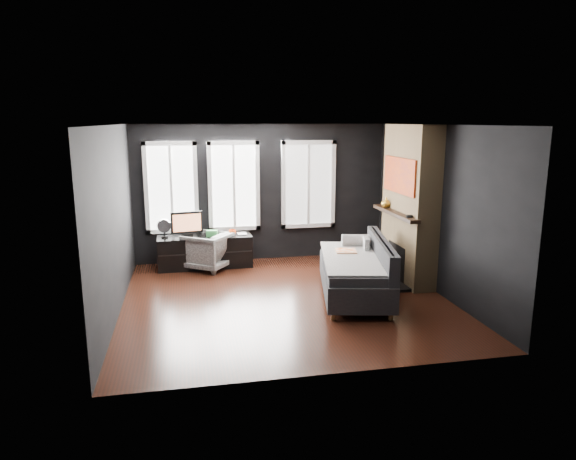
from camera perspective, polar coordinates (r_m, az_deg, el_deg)
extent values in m
plane|color=black|center=(8.17, -0.28, -7.68)|extent=(5.00, 5.00, 0.00)
plane|color=white|center=(7.69, -0.30, 11.61)|extent=(5.00, 5.00, 0.00)
cube|color=black|center=(10.25, -2.97, 4.14)|extent=(5.00, 0.02, 2.70)
cube|color=black|center=(7.75, -18.75, 0.93)|extent=(0.02, 5.00, 2.70)
cube|color=black|center=(8.64, 16.22, 2.19)|extent=(0.02, 5.00, 2.70)
cube|color=gray|center=(8.69, 8.65, -1.92)|extent=(0.16, 0.35, 0.34)
imported|color=silver|center=(9.80, -8.92, -2.12)|extent=(1.01, 1.02, 0.77)
imported|color=#EB480D|center=(9.88, -6.20, -0.19)|extent=(0.15, 0.13, 0.13)
imported|color=#9D957D|center=(9.94, -5.66, 0.20)|extent=(0.18, 0.02, 0.24)
cube|color=#2C7236|center=(9.86, -8.44, -0.35)|extent=(0.23, 0.17, 0.11)
imported|color=gold|center=(9.40, 10.84, 3.02)|extent=(0.21, 0.22, 0.17)
cylinder|color=black|center=(8.51, 13.33, 1.50)|extent=(0.14, 0.14, 0.04)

